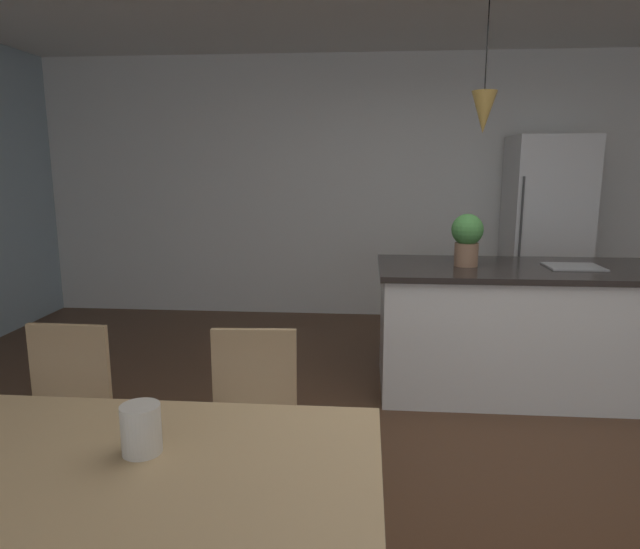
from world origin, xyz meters
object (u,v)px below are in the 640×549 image
at_px(chair_far_left, 58,418).
at_px(refrigerator, 545,234).
at_px(chair_far_right, 251,425).
at_px(potted_plant_on_island, 467,237).
at_px(kitchen_island, 533,328).
at_px(vase_on_dining_table, 141,429).
at_px(dining_table, 47,480).

height_order(chair_far_left, refrigerator, refrigerator).
xyz_separation_m(chair_far_right, potted_plant_on_island, (1.18, 1.67, 0.63)).
relative_size(chair_far_left, potted_plant_on_island, 2.41).
height_order(chair_far_right, kitchen_island, kitchen_island).
bearing_deg(potted_plant_on_island, vase_on_dining_table, -119.09).
height_order(chair_far_left, potted_plant_on_island, potted_plant_on_island).
bearing_deg(chair_far_right, refrigerator, 56.52).
xyz_separation_m(dining_table, chair_far_right, (0.44, 0.80, -0.20)).
bearing_deg(kitchen_island, vase_on_dining_table, -127.22).
bearing_deg(chair_far_left, potted_plant_on_island, 39.19).
relative_size(chair_far_right, potted_plant_on_island, 2.41).
height_order(chair_far_right, refrigerator, refrigerator).
relative_size(chair_far_left, chair_far_right, 1.00).
xyz_separation_m(dining_table, refrigerator, (2.65, 4.14, 0.26)).
bearing_deg(vase_on_dining_table, dining_table, -167.28).
xyz_separation_m(dining_table, potted_plant_on_island, (1.61, 2.47, 0.43)).
bearing_deg(potted_plant_on_island, dining_table, -123.10).
relative_size(chair_far_right, refrigerator, 0.47).
bearing_deg(chair_far_right, dining_table, -118.67).
height_order(dining_table, kitchen_island, kitchen_island).
height_order(chair_far_right, potted_plant_on_island, potted_plant_on_island).
relative_size(dining_table, refrigerator, 1.05).
bearing_deg(vase_on_dining_table, chair_far_right, 77.24).
xyz_separation_m(dining_table, kitchen_island, (2.10, 2.47, -0.21)).
xyz_separation_m(chair_far_left, kitchen_island, (2.54, 1.67, -0.01)).
bearing_deg(potted_plant_on_island, chair_far_left, -140.81).
relative_size(chair_far_right, kitchen_island, 0.40).
bearing_deg(chair_far_right, kitchen_island, 45.14).
xyz_separation_m(chair_far_left, chair_far_right, (0.88, -0.00, 0.00)).
bearing_deg(refrigerator, potted_plant_on_island, -121.82).
height_order(dining_table, potted_plant_on_island, potted_plant_on_island).
xyz_separation_m(chair_far_right, kitchen_island, (1.67, 1.67, -0.01)).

